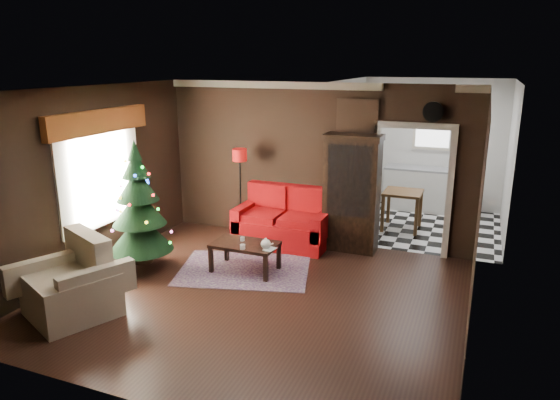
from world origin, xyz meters
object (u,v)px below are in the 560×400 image
at_px(curio_cabinet, 352,196).
at_px(christmas_tree, 139,205).
at_px(wall_clock, 433,112).
at_px(kitchen_table, 402,210).
at_px(floor_lamp, 240,194).
at_px(armchair, 70,281).
at_px(teapot, 266,244).
at_px(loveseat, 283,217).
at_px(coffee_table, 245,257).

height_order(curio_cabinet, christmas_tree, christmas_tree).
bearing_deg(wall_clock, curio_cabinet, -171.47).
bearing_deg(kitchen_table, curio_cabinet, -114.44).
relative_size(floor_lamp, wall_clock, 5.12).
bearing_deg(armchair, teapot, 71.54).
bearing_deg(loveseat, coffee_table, -94.86).
bearing_deg(kitchen_table, teapot, -116.23).
bearing_deg(kitchen_table, coffee_table, -122.81).
xyz_separation_m(coffee_table, teapot, (0.40, -0.11, 0.30)).
bearing_deg(armchair, kitchen_table, 80.89).
relative_size(christmas_tree, wall_clock, 5.78).
distance_m(curio_cabinet, teapot, 1.91).
bearing_deg(teapot, wall_clock, 41.48).
bearing_deg(loveseat, kitchen_table, 42.51).
xyz_separation_m(curio_cabinet, wall_clock, (1.20, 0.18, 1.43)).
distance_m(coffee_table, wall_clock, 3.69).
distance_m(christmas_tree, teapot, 2.02).
bearing_deg(christmas_tree, coffee_table, 19.44).
height_order(loveseat, armchair, loveseat).
height_order(coffee_table, wall_clock, wall_clock).
relative_size(curio_cabinet, armchair, 1.81).
xyz_separation_m(curio_cabinet, floor_lamp, (-2.00, -0.17, -0.12)).
relative_size(curio_cabinet, kitchen_table, 2.53).
distance_m(christmas_tree, kitchen_table, 4.94).
bearing_deg(coffee_table, christmas_tree, -160.56).
xyz_separation_m(floor_lamp, armchair, (-0.71, -3.45, -0.37)).
relative_size(christmas_tree, teapot, 10.82).
height_order(loveseat, coffee_table, loveseat).
height_order(curio_cabinet, coffee_table, curio_cabinet).
xyz_separation_m(loveseat, curio_cabinet, (1.15, 0.22, 0.45)).
bearing_deg(christmas_tree, wall_clock, 29.51).
xyz_separation_m(floor_lamp, wall_clock, (3.20, 0.35, 1.55)).
bearing_deg(loveseat, christmas_tree, -131.27).
distance_m(christmas_tree, wall_clock, 4.75).
bearing_deg(wall_clock, coffee_table, -145.13).
height_order(wall_clock, kitchen_table, wall_clock).
height_order(curio_cabinet, teapot, curio_cabinet).
bearing_deg(curio_cabinet, teapot, -117.74).
relative_size(floor_lamp, armchair, 1.56).
bearing_deg(kitchen_table, christmas_tree, -134.37).
relative_size(floor_lamp, teapot, 9.59).
xyz_separation_m(teapot, wall_clock, (2.07, 1.83, 1.84)).
bearing_deg(floor_lamp, teapot, -52.48).
bearing_deg(teapot, loveseat, 101.26).
bearing_deg(wall_clock, floor_lamp, -173.73).
distance_m(christmas_tree, coffee_table, 1.80).
relative_size(loveseat, teapot, 9.95).
bearing_deg(christmas_tree, armchair, -87.54).
height_order(loveseat, teapot, loveseat).
distance_m(floor_lamp, teapot, 1.88).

